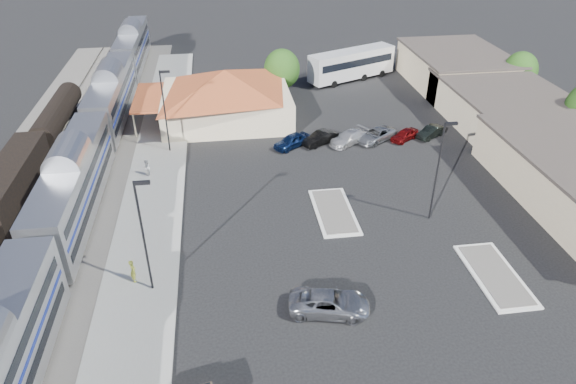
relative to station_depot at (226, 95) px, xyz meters
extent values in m
plane|color=black|center=(4.56, -24.00, -3.13)|extent=(280.00, 280.00, 0.00)
cube|color=#4C4944|center=(-16.44, -16.00, -3.07)|extent=(16.00, 100.00, 0.12)
cube|color=gray|center=(-7.44, -18.00, -3.04)|extent=(5.50, 92.00, 0.18)
cube|color=silver|center=(-13.44, -19.29, -0.08)|extent=(3.00, 20.00, 5.00)
cube|color=black|center=(-13.44, -19.29, -2.83)|extent=(2.20, 16.00, 0.60)
cube|color=silver|center=(-13.44, 1.71, -0.08)|extent=(3.00, 20.00, 5.00)
cube|color=black|center=(-13.44, 1.71, -2.83)|extent=(2.20, 16.00, 0.60)
cube|color=silver|center=(-13.44, 22.71, -0.08)|extent=(3.00, 20.00, 5.00)
cube|color=black|center=(-13.44, 22.71, -2.83)|extent=(2.20, 16.00, 0.60)
cube|color=black|center=(-19.44, -16.71, -0.93)|extent=(2.80, 14.00, 3.60)
cube|color=black|center=(-19.44, -16.71, -2.83)|extent=(2.20, 12.00, 0.60)
cylinder|color=black|center=(-19.44, -0.71, -1.03)|extent=(2.80, 14.00, 2.80)
cube|color=black|center=(-19.44, -0.71, -2.83)|extent=(2.20, 12.00, 0.60)
cube|color=#C4B38F|center=(0.06, 0.00, -1.33)|extent=(15.00, 12.00, 3.60)
pyramid|color=#994521|center=(0.06, 0.00, 1.77)|extent=(15.30, 12.24, 2.60)
cube|color=#994521|center=(-9.04, 0.00, 0.17)|extent=(3.20, 9.60, 0.25)
cube|color=#C6B28C|center=(32.56, -6.00, -1.13)|extent=(12.00, 18.00, 4.00)
cube|color=#3F3833|center=(32.56, -6.00, 1.02)|extent=(12.40, 18.40, 0.30)
cube|color=#C6B28C|center=(32.56, 8.00, -0.88)|extent=(12.00, 16.00, 4.50)
cube|color=#3F3833|center=(32.56, 8.00, 1.52)|extent=(12.40, 16.40, 0.30)
cube|color=silver|center=(8.56, -22.00, -3.06)|extent=(3.30, 7.50, 0.15)
cube|color=#4C4944|center=(8.56, -22.00, -2.97)|extent=(2.70, 6.90, 0.10)
cube|color=silver|center=(18.56, -32.00, -3.06)|extent=(3.30, 7.50, 0.15)
cube|color=#4C4944|center=(18.56, -32.00, -2.97)|extent=(2.70, 6.90, 0.10)
cylinder|color=black|center=(-6.44, -30.00, 1.37)|extent=(0.16, 0.16, 9.00)
cube|color=black|center=(-5.94, -30.00, 5.72)|extent=(1.00, 0.25, 0.22)
cylinder|color=black|center=(-6.44, -8.00, 1.37)|extent=(0.16, 0.16, 9.00)
cube|color=black|center=(-5.94, -8.00, 5.72)|extent=(1.00, 0.25, 0.22)
cylinder|color=black|center=(16.56, -24.00, 1.37)|extent=(0.16, 0.16, 9.00)
cube|color=black|center=(17.06, -24.00, 5.72)|extent=(1.00, 0.25, 0.22)
cylinder|color=#382314|center=(38.56, 2.00, -1.86)|extent=(0.30, 0.30, 2.55)
ellipsoid|color=#1D4212|center=(38.56, 2.00, 0.64)|extent=(4.41, 4.41, 4.87)
cylinder|color=#382314|center=(7.56, 6.00, -1.77)|extent=(0.30, 0.30, 2.73)
ellipsoid|color=#1D4212|center=(7.56, 6.00, 0.90)|extent=(4.71, 4.71, 5.21)
imported|color=#96989D|center=(5.63, -33.86, -2.36)|extent=(5.94, 3.68, 1.53)
cube|color=white|center=(18.49, 12.00, -0.72)|extent=(13.49, 8.12, 3.82)
cube|color=black|center=(18.49, 12.00, -0.26)|extent=(12.53, 7.72, 1.01)
cylinder|color=black|center=(23.33, 12.71, -2.63)|extent=(1.06, 0.72, 1.01)
cylinder|color=black|center=(22.27, 15.11, -2.63)|extent=(1.06, 0.72, 1.01)
cylinder|color=black|center=(15.33, 9.16, -2.63)|extent=(1.06, 0.72, 1.01)
cylinder|color=black|center=(14.27, 11.56, -2.63)|extent=(1.06, 0.72, 1.01)
imported|color=#D6D944|center=(-7.79, -29.03, -2.02)|extent=(0.62, 0.78, 1.86)
imported|color=silver|center=(-8.33, -13.26, -2.08)|extent=(0.72, 0.89, 1.73)
imported|color=#0D1D43|center=(6.74, -8.67, -2.39)|extent=(4.62, 3.90, 1.49)
imported|color=black|center=(9.94, -8.37, -2.43)|extent=(4.46, 3.43, 1.41)
imported|color=silver|center=(13.14, -8.67, -2.42)|extent=(5.23, 4.34, 1.43)
imported|color=gray|center=(16.34, -8.37, -2.42)|extent=(5.61, 4.81, 1.43)
imported|color=maroon|center=(19.54, -8.67, -2.50)|extent=(3.93, 3.34, 1.27)
imported|color=black|center=(22.74, -8.37, -2.48)|extent=(4.04, 3.29, 1.29)
camera|label=1|loc=(-0.68, -58.78, 22.01)|focal=32.00mm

